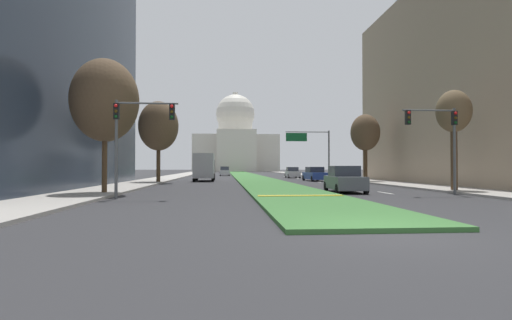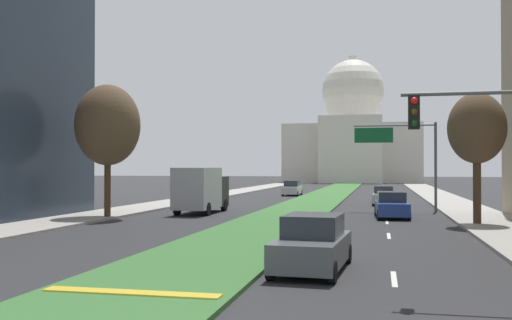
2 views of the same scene
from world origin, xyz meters
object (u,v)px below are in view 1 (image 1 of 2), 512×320
Objects in this scene: capitol_building at (235,143)px; sedan_lead_stopped at (344,180)px; street_tree_right_mid at (365,133)px; street_tree_left_mid at (159,126)px; box_truck_delivery at (204,167)px; sedan_midblock at (315,174)px; sedan_distant at (292,173)px; street_tree_right_near at (454,114)px; street_tree_left_near at (105,101)px; overhead_guide_sign at (312,144)px; traffic_light_near_right at (441,131)px; sedan_far_horizon at (225,171)px; traffic_light_near_left at (133,127)px.

sedan_lead_stopped is at bearing -88.01° from capitol_building.
sedan_lead_stopped is (-7.27, -15.66, -4.51)m from street_tree_right_mid.
street_tree_left_mid is 1.32× the size of box_truck_delivery.
street_tree_right_mid is at bearing -44.09° from sedan_midblock.
street_tree_left_mid is 24.81m from sedan_distant.
capitol_building is 6.65× the size of sedan_distant.
capitol_building reaches higher than street_tree_right_near.
sedan_midblock reaches higher than sedan_distant.
street_tree_left_near is 1.29× the size of box_truck_delivery.
street_tree_right_near is at bearing -89.55° from street_tree_right_mid.
traffic_light_near_right is at bearing -87.59° from overhead_guide_sign.
capitol_building is 97.68m from street_tree_left_mid.
street_tree_left_mid is 33.26m from sedan_far_horizon.
sedan_distant is (-2.58, 35.90, -3.03)m from traffic_light_near_right.
traffic_light_near_right is at bearing -75.90° from sedan_far_horizon.
overhead_guide_sign is at bearing -79.33° from sedan_distant.
sedan_far_horizon is (-11.55, 22.17, -3.86)m from overhead_guide_sign.
street_tree_right_mid reaches higher than box_truck_delivery.
box_truck_delivery is (4.92, 21.88, -4.03)m from street_tree_left_near.
street_tree_left_mid is 1.15× the size of street_tree_right_mid.
overhead_guide_sign is 20.99m from street_tree_left_mid.
sedan_far_horizon is at bearing -93.45° from capitol_building.
sedan_far_horizon is at bearing 77.93° from street_tree_left_mid.
street_tree_left_mid is 18.72m from sedan_midblock.
sedan_lead_stopped is 20.21m from sedan_midblock.
sedan_distant is (-0.41, 12.83, -0.02)m from sedan_midblock.
street_tree_right_mid is (2.34, 18.72, 1.53)m from traffic_light_near_right.
sedan_lead_stopped is at bearing 3.71° from street_tree_left_near.
traffic_light_near_right is at bearing -97.11° from street_tree_right_mid.
traffic_light_near_right is 0.63× the size of street_tree_left_near.
sedan_distant is 0.95× the size of sedan_far_horizon.
sedan_lead_stopped is (-4.93, 3.06, -2.98)m from traffic_light_near_right.
overhead_guide_sign is 0.88× the size of street_tree_right_mid.
street_tree_left_mid is (-22.09, 15.93, 0.62)m from street_tree_right_near.
sedan_midblock is (6.67, -92.54, -9.32)m from capitol_building.
overhead_guide_sign is 26.11m from sedan_lead_stopped.
traffic_light_near_right reaches higher than sedan_midblock.
traffic_light_near_left is 1.13× the size of sedan_far_horizon.
sedan_lead_stopped is 1.00× the size of sedan_far_horizon.
street_tree_left_near is 15.97m from sedan_lead_stopped.
traffic_light_near_right is 28.64m from overhead_guide_sign.
traffic_light_near_right is 1.19× the size of sedan_distant.
traffic_light_near_right is 6.52m from sedan_lead_stopped.
sedan_midblock is at bearing -99.89° from overhead_guide_sign.
traffic_light_near_right is (17.68, 1.25, 0.00)m from traffic_light_near_left.
sedan_far_horizon is (-10.18, 14.87, 0.04)m from sedan_distant.
street_tree_left_mid reaches higher than overhead_guide_sign.
capitol_building is 3.52× the size of street_tree_left_near.
box_truck_delivery is (-13.02, 0.88, 0.89)m from sedan_midblock.
traffic_light_near_right is 20.30m from street_tree_left_near.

